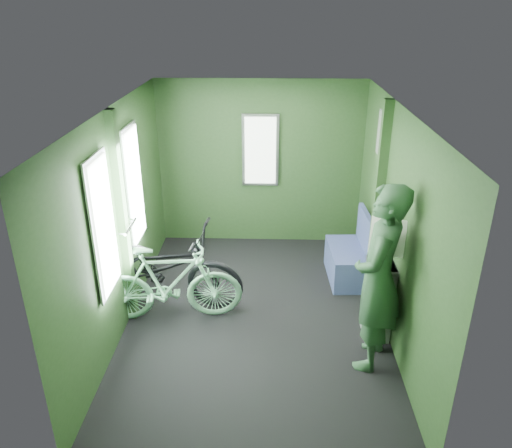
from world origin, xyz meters
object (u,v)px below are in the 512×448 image
Objects in this scene: passenger at (378,279)px; bench_seat at (349,260)px; bicycle_mint at (172,320)px; waste_box at (378,300)px; bicycle_black at (164,303)px.

bench_seat is (0.01, 1.58, -0.66)m from passenger.
bicycle_mint is 2.23m from waste_box.
bicycle_black is 1.04× the size of passenger.
bicycle_mint is at bearing 175.36° from waste_box.
waste_box is at bearing -86.78° from bench_seat.
waste_box is at bearing -100.90° from bicycle_mint.
passenger is at bearing -92.83° from bench_seat.
bench_seat is (2.06, 0.98, 0.26)m from bicycle_mint.
bicycle_mint is 1.80× the size of bench_seat.
passenger is at bearing -112.48° from bicycle_mint.
bicycle_mint is 2.30m from bench_seat.
bicycle_black is at bearing -91.32° from passenger.
passenger reaches higher than bench_seat.
bicycle_black is 2.25× the size of waste_box.
bicycle_black is at bearing 19.06° from bicycle_mint.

